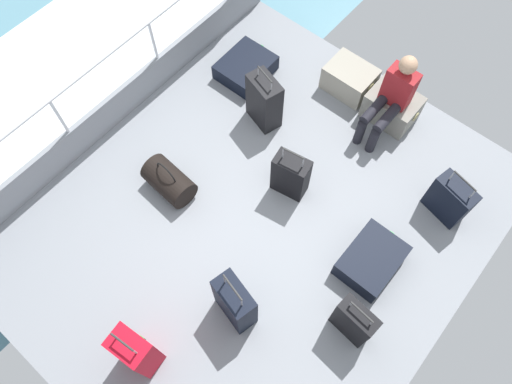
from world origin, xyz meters
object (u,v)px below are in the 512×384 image
at_px(passenger_seated, 392,97).
at_px(suitcase_6, 264,101).
at_px(suitcase_0, 354,321).
at_px(suitcase_8, 136,351).
at_px(duffel_bag, 169,181).
at_px(suitcase_5, 235,302).
at_px(cargo_crate_0, 350,79).
at_px(suitcase_7, 450,199).
at_px(suitcase_2, 246,67).
at_px(suitcase_4, 371,260).
at_px(suitcase_1, 291,175).
at_px(cargo_crate_1, 392,107).

xyz_separation_m(passenger_seated, suitcase_6, (-1.16, -0.84, -0.21)).
bearing_deg(suitcase_0, suitcase_8, -132.09).
xyz_separation_m(suitcase_0, duffel_bag, (-2.46, -0.02, -0.13)).
bearing_deg(suitcase_6, passenger_seated, 36.09).
distance_m(suitcase_5, suitcase_8, 1.00).
bearing_deg(cargo_crate_0, suitcase_7, -21.95).
bearing_deg(suitcase_6, suitcase_2, 147.84).
xyz_separation_m(passenger_seated, suitcase_4, (0.89, -1.57, -0.43)).
bearing_deg(suitcase_1, passenger_seated, 76.98).
bearing_deg(suitcase_1, suitcase_6, 146.42).
distance_m(passenger_seated, suitcase_2, 1.90).
xyz_separation_m(suitcase_5, duffel_bag, (-1.49, 0.57, -0.17)).
relative_size(suitcase_5, duffel_bag, 1.53).
xyz_separation_m(suitcase_0, suitcase_4, (-0.22, 0.68, -0.18)).
bearing_deg(suitcase_7, suitcase_5, -113.65).
relative_size(passenger_seated, suitcase_5, 1.19).
distance_m(passenger_seated, suitcase_8, 3.78).
bearing_deg(suitcase_2, suitcase_4, -22.65).
height_order(suitcase_4, suitcase_6, suitcase_6).
bearing_deg(suitcase_7, suitcase_6, -171.99).
height_order(cargo_crate_1, suitcase_7, suitcase_7).
relative_size(cargo_crate_1, suitcase_7, 0.89).
bearing_deg(suitcase_7, suitcase_1, -149.30).
distance_m(cargo_crate_1, duffel_bag, 2.80).
bearing_deg(suitcase_6, suitcase_1, -33.58).
relative_size(cargo_crate_0, suitcase_1, 0.80).
bearing_deg(suitcase_4, suitcase_2, 157.35).
relative_size(suitcase_2, duffel_bag, 1.16).
height_order(cargo_crate_1, suitcase_1, suitcase_1).
distance_m(passenger_seated, duffel_bag, 2.67).
height_order(cargo_crate_1, duffel_bag, duffel_bag).
xyz_separation_m(suitcase_1, suitcase_2, (-1.47, 0.95, -0.19)).
relative_size(suitcase_7, suitcase_8, 0.82).
bearing_deg(passenger_seated, suitcase_6, -143.91).
distance_m(suitcase_6, duffel_bag, 1.45).
xyz_separation_m(cargo_crate_0, cargo_crate_1, (0.64, -0.03, 0.01)).
relative_size(cargo_crate_0, passenger_seated, 0.58).
distance_m(suitcase_1, suitcase_8, 2.37).
distance_m(cargo_crate_1, suitcase_1, 1.61).
xyz_separation_m(cargo_crate_0, suitcase_2, (-1.15, -0.65, -0.07)).
xyz_separation_m(suitcase_2, duffel_bag, (0.44, -1.82, 0.07)).
bearing_deg(suitcase_5, cargo_crate_0, 104.33).
distance_m(passenger_seated, suitcase_0, 2.52).
height_order(suitcase_1, duffel_bag, suitcase_1).
xyz_separation_m(suitcase_1, suitcase_6, (-0.83, 0.55, 0.05)).
distance_m(cargo_crate_1, suitcase_8, 3.96).
relative_size(suitcase_1, suitcase_6, 0.93).
relative_size(suitcase_6, suitcase_7, 1.17).
height_order(cargo_crate_1, suitcase_4, cargo_crate_1).
height_order(cargo_crate_0, suitcase_2, cargo_crate_0).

